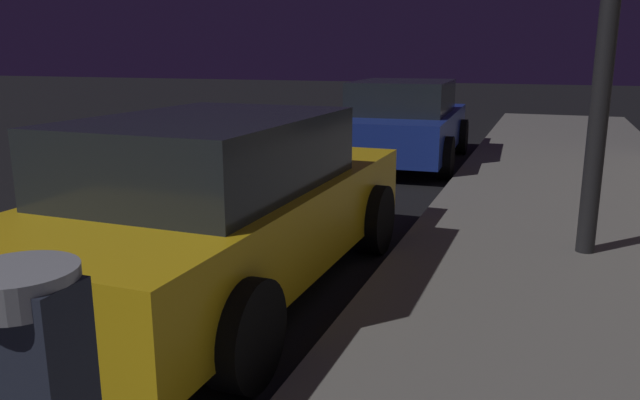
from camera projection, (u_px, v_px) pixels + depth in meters
car_yellow_cab at (222, 205)px, 4.88m from camera, size 2.00×4.32×1.43m
car_blue at (403, 122)px, 10.74m from camera, size 2.14×4.24×1.43m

